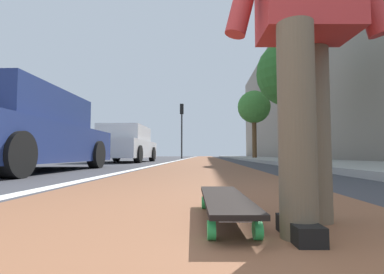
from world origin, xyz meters
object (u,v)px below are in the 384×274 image
Objects in this scene: skater_person at (306,10)px; parked_car_mid at (126,145)px; street_tree_far at (254,108)px; parked_car_near at (22,133)px; traffic_light at (182,121)px; skateboard at (225,201)px; street_tree_mid at (291,73)px.

parked_car_mid is at bearing 19.72° from skater_person.
street_tree_far reaches higher than skater_person.
parked_car_mid is at bearing 0.01° from parked_car_near.
parked_car_near is at bearing -179.99° from parked_car_mid.
parked_car_near is 15.72m from street_tree_far.
skater_person is at bearing -160.28° from parked_car_mid.
traffic_light is at bearing 6.28° from skater_person.
traffic_light reaches higher than parked_car_mid.
street_tree_far reaches higher than parked_car_mid.
skater_person is 18.17m from street_tree_far.
parked_car_mid is (10.51, 3.77, -0.22)m from skater_person.
skater_person is (-0.15, -0.35, 0.84)m from skateboard.
parked_car_mid is at bearing 81.83° from street_tree_mid.
skater_person is 0.36× the size of street_tree_far.
skater_person is at bearing -173.72° from traffic_light.
street_tree_mid reaches higher than skater_person.
street_tree_mid reaches higher than parked_car_near.
street_tree_mid is at bearing -48.49° from parked_car_near.
skater_person reaches higher than parked_car_mid.
traffic_light is at bearing 57.54° from street_tree_far.
parked_car_near is at bearing 154.90° from street_tree_far.
skater_person is 21.26m from traffic_light.
street_tree_mid is (5.81, -6.57, 2.69)m from parked_car_near.
skater_person is 10.27m from street_tree_mid.
parked_car_near is (3.76, 3.77, -0.23)m from skater_person.
traffic_light reaches higher than parked_car_near.
parked_car_near is 6.76m from parked_car_mid.
street_tree_far reaches higher than skateboard.
skater_person is at bearing -134.93° from parked_car_near.
parked_car_near is at bearing 131.51° from street_tree_mid.
street_tree_mid reaches higher than skateboard.
traffic_light is 0.94× the size of street_tree_far.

